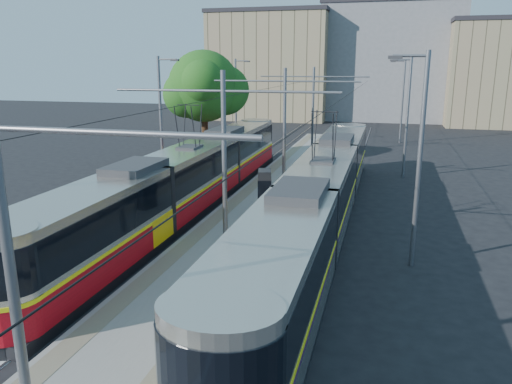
# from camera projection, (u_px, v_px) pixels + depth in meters

# --- Properties ---
(ground) EXTENTS (160.00, 160.00, 0.00)m
(ground) POSITION_uv_depth(u_px,v_px,m) (134.00, 349.00, 13.56)
(ground) COLOR black
(ground) RESTS_ON ground
(platform) EXTENTS (4.00, 50.00, 0.30)m
(platform) POSITION_uv_depth(u_px,v_px,m) (273.00, 193.00, 29.43)
(platform) COLOR gray
(platform) RESTS_ON ground
(tactile_strip_left) EXTENTS (0.70, 50.00, 0.01)m
(tactile_strip_left) POSITION_uv_depth(u_px,v_px,m) (250.00, 189.00, 29.76)
(tactile_strip_left) COLOR gray
(tactile_strip_left) RESTS_ON platform
(tactile_strip_right) EXTENTS (0.70, 50.00, 0.01)m
(tactile_strip_right) POSITION_uv_depth(u_px,v_px,m) (298.00, 192.00, 29.04)
(tactile_strip_right) COLOR gray
(tactile_strip_right) RESTS_ON platform
(rails) EXTENTS (8.71, 70.00, 0.03)m
(rails) POSITION_uv_depth(u_px,v_px,m) (273.00, 195.00, 29.47)
(rails) COLOR gray
(rails) RESTS_ON ground
(tram_left) EXTENTS (2.43, 29.29, 5.50)m
(tram_left) POSITION_uv_depth(u_px,v_px,m) (191.00, 178.00, 26.29)
(tram_left) COLOR black
(tram_left) RESTS_ON ground
(tram_right) EXTENTS (2.43, 30.45, 5.50)m
(tram_right) POSITION_uv_depth(u_px,v_px,m) (322.00, 193.00, 22.63)
(tram_right) COLOR black
(tram_right) RESTS_ON ground
(catenary) EXTENTS (9.20, 70.00, 7.00)m
(catenary) POSITION_uv_depth(u_px,v_px,m) (262.00, 124.00, 25.68)
(catenary) COLOR slate
(catenary) RESTS_ON platform
(street_lamps) EXTENTS (15.18, 38.22, 8.00)m
(street_lamps) POSITION_uv_depth(u_px,v_px,m) (288.00, 117.00, 32.18)
(street_lamps) COLOR slate
(street_lamps) RESTS_ON ground
(shelter) EXTENTS (0.88, 1.18, 2.33)m
(shelter) POSITION_uv_depth(u_px,v_px,m) (265.00, 193.00, 23.96)
(shelter) COLOR black
(shelter) RESTS_ON platform
(tree) EXTENTS (5.90, 5.46, 8.58)m
(tree) POSITION_uv_depth(u_px,v_px,m) (209.00, 88.00, 37.64)
(tree) COLOR #382314
(tree) RESTS_ON ground
(building_left) EXTENTS (16.32, 12.24, 14.56)m
(building_left) POSITION_uv_depth(u_px,v_px,m) (273.00, 66.00, 70.40)
(building_left) COLOR gray
(building_left) RESTS_ON ground
(building_centre) EXTENTS (18.36, 14.28, 15.63)m
(building_centre) POSITION_uv_depth(u_px,v_px,m) (390.00, 62.00, 70.04)
(building_centre) COLOR gray
(building_centre) RESTS_ON ground
(building_right) EXTENTS (14.28, 10.20, 12.85)m
(building_right) POSITION_uv_depth(u_px,v_px,m) (507.00, 73.00, 61.29)
(building_right) COLOR gray
(building_right) RESTS_ON ground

